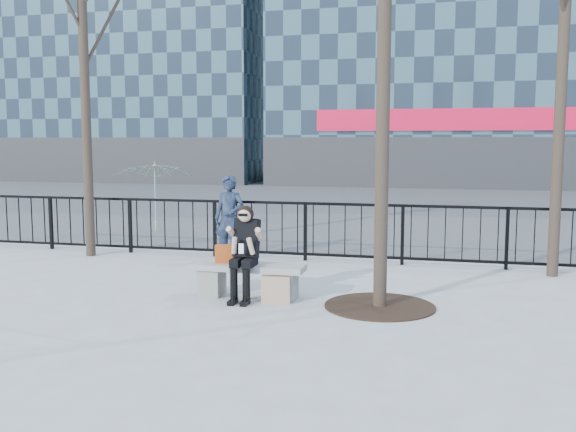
# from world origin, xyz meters

# --- Properties ---
(ground) EXTENTS (120.00, 120.00, 0.00)m
(ground) POSITION_xyz_m (0.00, 0.00, 0.00)
(ground) COLOR #A2A19C
(ground) RESTS_ON ground
(street_surface) EXTENTS (60.00, 23.00, 0.01)m
(street_surface) POSITION_xyz_m (0.00, 15.00, 0.00)
(street_surface) COLOR #474747
(street_surface) RESTS_ON ground
(railing) EXTENTS (14.00, 0.06, 1.10)m
(railing) POSITION_xyz_m (0.00, 3.00, 0.55)
(railing) COLOR black
(railing) RESTS_ON ground
(tree_left) EXTENTS (2.80, 2.80, 6.50)m
(tree_left) POSITION_xyz_m (-4.00, 2.50, 4.86)
(tree_left) COLOR black
(tree_left) RESTS_ON ground
(tree_grate) EXTENTS (1.50, 1.50, 0.02)m
(tree_grate) POSITION_xyz_m (1.90, -0.10, 0.01)
(tree_grate) COLOR black
(tree_grate) RESTS_ON ground
(bench_main) EXTENTS (1.65, 0.46, 0.49)m
(bench_main) POSITION_xyz_m (0.00, 0.00, 0.30)
(bench_main) COLOR slate
(bench_main) RESTS_ON ground
(seated_woman) EXTENTS (0.50, 0.64, 1.34)m
(seated_woman) POSITION_xyz_m (0.00, -0.16, 0.67)
(seated_woman) COLOR black
(seated_woman) RESTS_ON ground
(handbag) EXTENTS (0.34, 0.21, 0.26)m
(handbag) POSITION_xyz_m (-0.33, 0.02, 0.62)
(handbag) COLOR #B14515
(handbag) RESTS_ON bench_main
(shopping_bag) EXTENTS (0.41, 0.18, 0.38)m
(shopping_bag) POSITION_xyz_m (0.48, -0.22, 0.19)
(shopping_bag) COLOR tan
(shopping_bag) RESTS_ON ground
(standing_man) EXTENTS (0.62, 0.44, 1.61)m
(standing_man) POSITION_xyz_m (-1.18, 2.65, 0.80)
(standing_man) COLOR black
(standing_man) RESTS_ON ground
(vendor_umbrella) EXTENTS (2.39, 2.42, 1.75)m
(vendor_umbrella) POSITION_xyz_m (-4.17, 5.72, 0.88)
(vendor_umbrella) COLOR #CCDD31
(vendor_umbrella) RESTS_ON ground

